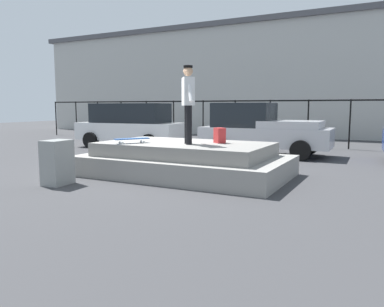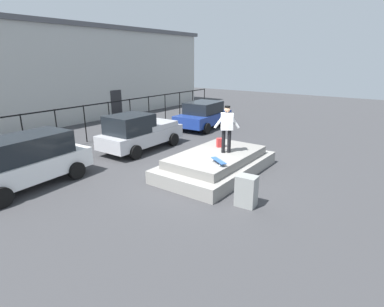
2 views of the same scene
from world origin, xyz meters
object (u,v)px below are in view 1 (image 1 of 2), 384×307
backpack (220,135)px  car_silver_pickup_mid (261,129)px  skateboarder (188,99)px  skateboard (132,139)px  car_white_hatchback_near (130,124)px  utility_box (57,162)px

backpack → car_silver_pickup_mid: car_silver_pickup_mid is taller
backpack → skateboarder: bearing=-91.5°
skateboard → car_white_hatchback_near: car_white_hatchback_near is taller
skateboarder → skateboard: skateboarder is taller
utility_box → skateboard: bearing=56.1°
skateboarder → utility_box: 3.21m
utility_box → backpack: bearing=39.2°
skateboard → utility_box: 1.79m
car_white_hatchback_near → utility_box: car_white_hatchback_near is taller
skateboarder → backpack: (0.54, 0.59, -0.87)m
backpack → utility_box: (-2.68, -2.55, -0.50)m
backpack → utility_box: 3.73m
skateboard → backpack: size_ratio=2.25×
skateboarder → skateboard: size_ratio=2.20×
skateboard → car_silver_pickup_mid: 5.58m
skateboard → utility_box: size_ratio=0.85×
backpack → utility_box: backpack is taller
skateboarder → backpack: skateboarder is taller
skateboard → skateboarder: bearing=19.3°
backpack → car_silver_pickup_mid: bearing=135.4°
car_silver_pickup_mid → skateboarder: bearing=-92.7°
car_white_hatchback_near → backpack: bearing=-36.2°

